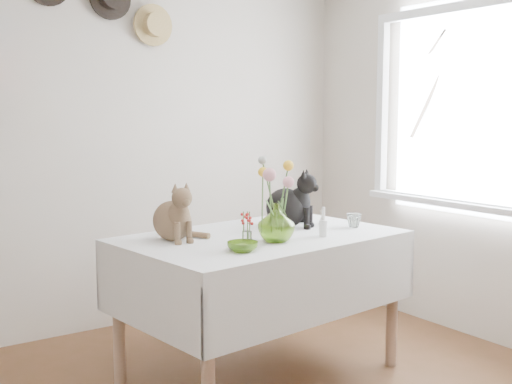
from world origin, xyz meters
TOP-DOWN VIEW (x-y plane):
  - room at (0.00, 0.00)m, footprint 4.08×4.58m
  - window at (1.97, 0.80)m, footprint 0.12×1.52m
  - dining_table at (0.49, 0.99)m, footprint 1.59×1.12m
  - tabby_cat at (0.03, 1.14)m, footprint 0.21×0.27m
  - black_cat at (0.75, 1.12)m, footprint 0.36×0.38m
  - flower_vase at (0.45, 0.79)m, footprint 0.25×0.25m
  - green_bowl at (0.17, 0.69)m, footprint 0.19×0.19m
  - drinking_glass at (1.07, 0.87)m, footprint 0.09×0.09m
  - candlestick at (0.74, 0.76)m, footprint 0.04×0.04m
  - berry_jar at (0.25, 0.77)m, footprint 0.05×0.05m
  - porcelain_figurine at (0.99, 1.06)m, footprint 0.05×0.05m
  - flower_bouquet at (0.45, 0.81)m, footprint 0.17×0.12m
  - wall_hats at (0.12, 2.19)m, footprint 0.98×0.09m

SIDE VIEW (x-z plane):
  - dining_table at x=0.49m, z-range 0.20..1.00m
  - green_bowl at x=0.17m, z-range 0.80..0.84m
  - porcelain_figurine at x=0.99m, z-range 0.79..0.88m
  - drinking_glass at x=1.07m, z-range 0.80..0.88m
  - candlestick at x=0.74m, z-range 0.77..0.93m
  - berry_jar at x=0.25m, z-range 0.79..0.98m
  - flower_vase at x=0.45m, z-range 0.80..1.00m
  - tabby_cat at x=0.03m, z-range 0.80..1.11m
  - black_cat at x=0.75m, z-range 0.80..1.14m
  - flower_bouquet at x=0.45m, z-range 0.94..1.33m
  - room at x=0.00m, z-range -0.04..2.54m
  - window at x=1.97m, z-range 0.74..2.06m
  - wall_hats at x=0.12m, z-range 1.93..2.41m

